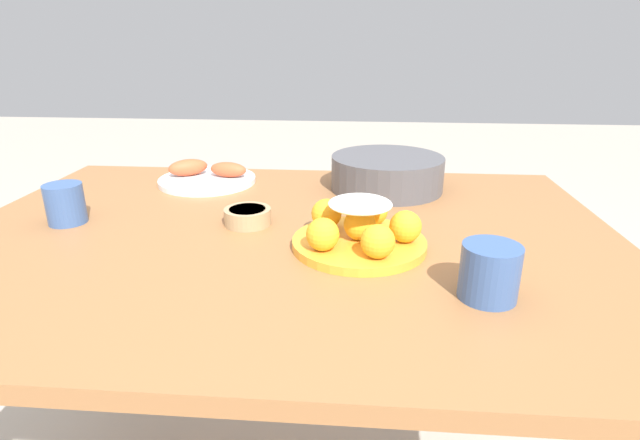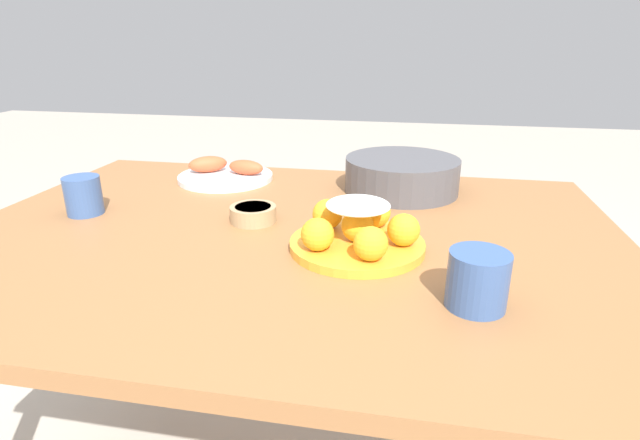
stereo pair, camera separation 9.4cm
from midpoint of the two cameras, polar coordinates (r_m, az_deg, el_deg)
dining_table at (r=1.04m, az=-1.16°, el=-6.42°), size 1.33×0.96×0.77m
cake_plate at (r=0.91m, az=7.32°, el=-1.36°), size 0.25×0.25×0.09m
serving_bowl at (r=1.26m, az=11.48°, el=5.17°), size 0.28×0.28×0.09m
sauce_bowl at (r=1.04m, az=-5.10°, el=0.73°), size 0.10×0.10×0.03m
seafood_platter at (r=1.37m, az=-8.84°, el=5.23°), size 0.25×0.25×0.06m
cup_near at (r=0.76m, az=21.01°, el=-6.51°), size 0.09×0.09×0.08m
cup_far at (r=1.18m, az=-23.41°, el=2.55°), size 0.08×0.08×0.08m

